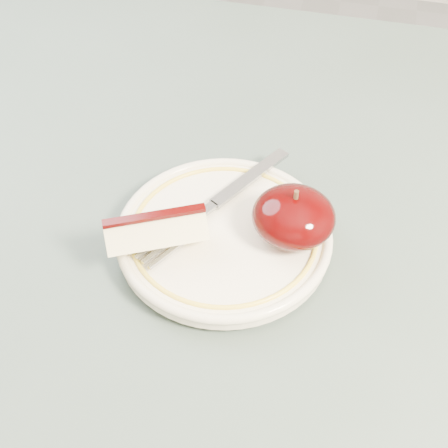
% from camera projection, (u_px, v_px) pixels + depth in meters
% --- Properties ---
extents(table, '(0.90, 0.90, 0.75)m').
position_uv_depth(table, '(205.00, 322.00, 0.60)').
color(table, brown).
rests_on(table, ground).
extents(plate, '(0.19, 0.19, 0.02)m').
position_uv_depth(plate, '(224.00, 235.00, 0.54)').
color(plate, '#F3E7CB').
rests_on(plate, table).
extents(apple_half, '(0.07, 0.07, 0.05)m').
position_uv_depth(apple_half, '(294.00, 217.00, 0.52)').
color(apple_half, black).
rests_on(apple_half, plate).
extents(apple_wedge, '(0.09, 0.07, 0.04)m').
position_uv_depth(apple_wedge, '(156.00, 232.00, 0.52)').
color(apple_wedge, beige).
rests_on(apple_wedge, plate).
extents(fork, '(0.11, 0.17, 0.00)m').
position_uv_depth(fork, '(213.00, 205.00, 0.56)').
color(fork, gray).
rests_on(fork, plate).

